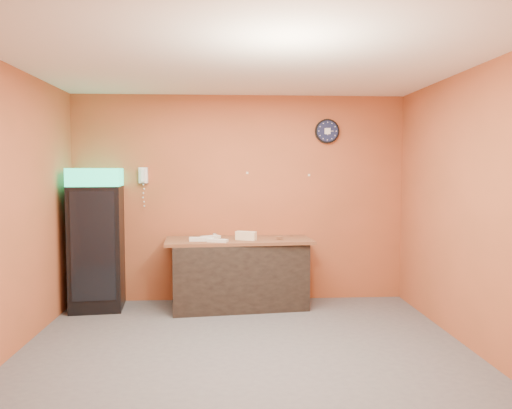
{
  "coord_description": "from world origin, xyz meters",
  "views": [
    {
      "loc": [
        -0.17,
        -4.81,
        1.79
      ],
      "look_at": [
        0.14,
        0.6,
        1.41
      ],
      "focal_mm": 35.0,
      "sensor_mm": 36.0,
      "label": 1
    }
  ],
  "objects": [
    {
      "name": "floor",
      "position": [
        0.0,
        0.0,
        0.0
      ],
      "size": [
        4.5,
        4.5,
        0.0
      ],
      "primitive_type": "plane",
      "color": "#47474C",
      "rests_on": "ground"
    },
    {
      "name": "back_wall",
      "position": [
        0.0,
        2.0,
        1.4
      ],
      "size": [
        4.5,
        0.02,
        2.8
      ],
      "primitive_type": "cube",
      "color": "#AF5431",
      "rests_on": "floor"
    },
    {
      "name": "left_wall",
      "position": [
        -2.25,
        0.0,
        1.4
      ],
      "size": [
        0.02,
        4.0,
        2.8
      ],
      "primitive_type": "cube",
      "color": "#AF5431",
      "rests_on": "floor"
    },
    {
      "name": "right_wall",
      "position": [
        2.25,
        0.0,
        1.4
      ],
      "size": [
        0.02,
        4.0,
        2.8
      ],
      "primitive_type": "cube",
      "color": "#AF5431",
      "rests_on": "floor"
    },
    {
      "name": "ceiling",
      "position": [
        0.0,
        0.0,
        2.8
      ],
      "size": [
        4.5,
        4.0,
        0.02
      ],
      "primitive_type": "cube",
      "color": "white",
      "rests_on": "back_wall"
    },
    {
      "name": "beverage_cooler",
      "position": [
        -1.85,
        1.61,
        0.89
      ],
      "size": [
        0.7,
        0.71,
        1.81
      ],
      "rotation": [
        0.0,
        0.0,
        0.11
      ],
      "color": "black",
      "rests_on": "floor"
    },
    {
      "name": "prep_counter",
      "position": [
        -0.03,
        1.62,
        0.43
      ],
      "size": [
        1.79,
        0.95,
        0.86
      ],
      "primitive_type": "cube",
      "rotation": [
        0.0,
        0.0,
        0.12
      ],
      "color": "black",
      "rests_on": "floor"
    },
    {
      "name": "wall_clock",
      "position": [
        1.19,
        1.97,
        2.32
      ],
      "size": [
        0.33,
        0.06,
        0.33
      ],
      "color": "black",
      "rests_on": "back_wall"
    },
    {
      "name": "wall_phone",
      "position": [
        -1.3,
        1.95,
        1.72
      ],
      "size": [
        0.12,
        0.1,
        0.21
      ],
      "color": "white",
      "rests_on": "back_wall"
    },
    {
      "name": "butcher_paper",
      "position": [
        -0.03,
        1.62,
        0.88
      ],
      "size": [
        1.93,
        0.91,
        0.04
      ],
      "primitive_type": "cube",
      "rotation": [
        0.0,
        0.0,
        0.07
      ],
      "color": "brown",
      "rests_on": "prep_counter"
    },
    {
      "name": "sub_roll_stack",
      "position": [
        0.06,
        1.5,
        0.95
      ],
      "size": [
        0.28,
        0.19,
        0.11
      ],
      "rotation": [
        0.0,
        0.0,
        -0.42
      ],
      "color": "#F3E4BD",
      "rests_on": "butcher_paper"
    },
    {
      "name": "wrapped_sandwich_left",
      "position": [
        -0.5,
        1.46,
        0.92
      ],
      "size": [
        0.31,
        0.12,
        0.04
      ],
      "primitive_type": "cube",
      "rotation": [
        0.0,
        0.0,
        0.0
      ],
      "color": "beige",
      "rests_on": "butcher_paper"
    },
    {
      "name": "wrapped_sandwich_mid",
      "position": [
        -0.29,
        1.35,
        0.91
      ],
      "size": [
        0.27,
        0.17,
        0.04
      ],
      "primitive_type": "cube",
      "rotation": [
        0.0,
        0.0,
        -0.3
      ],
      "color": "beige",
      "rests_on": "butcher_paper"
    },
    {
      "name": "wrapped_sandwich_right",
      "position": [
        -0.4,
        1.67,
        0.91
      ],
      "size": [
        0.27,
        0.22,
        0.04
      ],
      "primitive_type": "cube",
      "rotation": [
        0.0,
        0.0,
        0.54
      ],
      "color": "beige",
      "rests_on": "butcher_paper"
    },
    {
      "name": "kitchen_tool",
      "position": [
        -0.34,
        1.78,
        0.93
      ],
      "size": [
        0.06,
        0.06,
        0.06
      ],
      "primitive_type": "cylinder",
      "color": "silver",
      "rests_on": "butcher_paper"
    }
  ]
}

